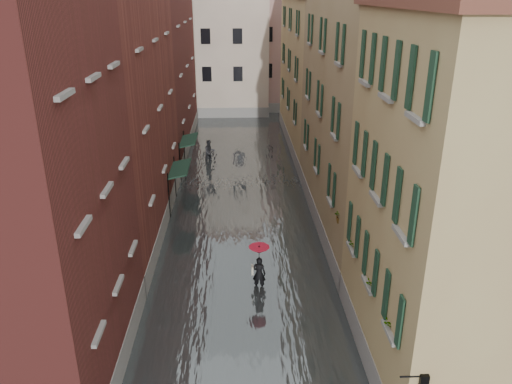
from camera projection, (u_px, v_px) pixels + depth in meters
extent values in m
plane|color=#5F5F61|center=(244.00, 331.00, 18.81)|extent=(120.00, 120.00, 0.00)
cube|color=#444A4B|center=(241.00, 197.00, 30.83)|extent=(10.00, 60.00, 0.20)
cube|color=maroon|center=(98.00, 115.00, 24.57)|extent=(6.00, 14.00, 12.50)
cube|color=maroon|center=(147.00, 60.00, 38.20)|extent=(6.00, 16.00, 14.00)
cube|color=#9E8151|center=(475.00, 210.00, 15.06)|extent=(6.00, 8.00, 11.50)
cube|color=#96815B|center=(380.00, 107.00, 24.98)|extent=(6.00, 14.00, 13.00)
cube|color=#9E8151|center=(327.00, 76.00, 39.17)|extent=(6.00, 16.00, 11.50)
cube|color=beige|center=(208.00, 48.00, 51.50)|extent=(12.00, 9.00, 13.00)
cube|color=#A67F75|center=(293.00, 50.00, 53.87)|extent=(10.00, 9.00, 12.00)
cube|color=black|center=(180.00, 168.00, 28.32)|extent=(1.09, 2.94, 0.31)
cylinder|color=black|center=(169.00, 197.00, 27.36)|extent=(0.06, 0.06, 2.80)
cylinder|color=black|center=(175.00, 179.00, 30.09)|extent=(0.06, 0.06, 2.80)
cube|color=black|center=(189.00, 140.00, 33.76)|extent=(1.09, 2.98, 0.31)
cylinder|color=black|center=(180.00, 163.00, 32.79)|extent=(0.06, 0.06, 2.80)
cylinder|color=black|center=(184.00, 150.00, 35.55)|extent=(0.06, 0.06, 2.80)
cylinder|color=black|center=(412.00, 377.00, 12.24)|extent=(0.60, 0.05, 0.05)
cube|color=black|center=(423.00, 379.00, 12.29)|extent=(0.22, 0.22, 0.35)
cube|color=beige|center=(423.00, 379.00, 12.29)|extent=(0.14, 0.14, 0.24)
cube|color=#9E5533|center=(393.00, 328.00, 13.94)|extent=(0.22, 0.85, 0.18)
imported|color=#265926|center=(394.00, 315.00, 13.78)|extent=(0.59, 0.51, 0.66)
cube|color=#9E5533|center=(374.00, 287.00, 15.84)|extent=(0.22, 0.85, 0.18)
imported|color=#265926|center=(375.00, 276.00, 15.69)|extent=(0.59, 0.51, 0.66)
cube|color=#9E5533|center=(355.00, 248.00, 18.27)|extent=(0.22, 0.85, 0.18)
imported|color=#265926|center=(356.00, 238.00, 18.11)|extent=(0.59, 0.51, 0.66)
cube|color=#9E5533|center=(341.00, 218.00, 20.74)|extent=(0.22, 0.85, 0.18)
imported|color=#265926|center=(342.00, 208.00, 20.58)|extent=(0.59, 0.51, 0.66)
imported|color=black|center=(259.00, 274.00, 21.13)|extent=(0.63, 0.48, 1.56)
cube|color=#BFBA9E|center=(252.00, 270.00, 21.10)|extent=(0.08, 0.30, 0.38)
cylinder|color=black|center=(259.00, 262.00, 20.91)|extent=(0.02, 0.02, 1.00)
cone|color=#A70B20|center=(259.00, 250.00, 20.70)|extent=(0.89, 0.89, 0.28)
imported|color=black|center=(210.00, 152.00, 36.82)|extent=(1.06, 0.97, 1.78)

